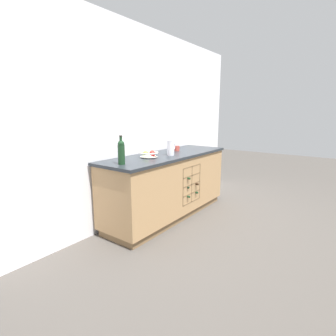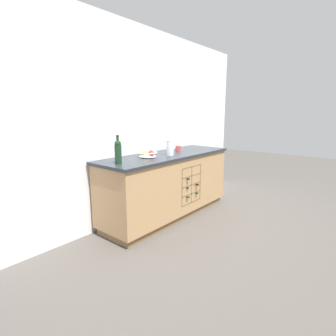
# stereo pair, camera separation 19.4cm
# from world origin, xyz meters

# --- Properties ---
(ground_plane) EXTENTS (14.00, 14.00, 0.00)m
(ground_plane) POSITION_xyz_m (0.00, 0.00, 0.00)
(ground_plane) COLOR #4C4742
(back_wall) EXTENTS (4.47, 0.06, 2.55)m
(back_wall) POSITION_xyz_m (0.00, 0.38, 1.27)
(back_wall) COLOR white
(back_wall) RESTS_ON ground_plane
(kitchen_island) EXTENTS (2.11, 0.68, 0.89)m
(kitchen_island) POSITION_xyz_m (0.00, -0.00, 0.45)
(kitchen_island) COLOR brown
(kitchen_island) RESTS_ON ground_plane
(fruit_bowl) EXTENTS (0.24, 0.24, 0.08)m
(fruit_bowl) POSITION_xyz_m (-0.37, 0.02, 0.93)
(fruit_bowl) COLOR silver
(fruit_bowl) RESTS_ON kitchen_island
(white_pitcher) EXTENTS (0.15, 0.10, 0.20)m
(white_pitcher) POSITION_xyz_m (-0.07, -0.09, 0.99)
(white_pitcher) COLOR white
(white_pitcher) RESTS_ON kitchen_island
(ceramic_mug) EXTENTS (0.11, 0.07, 0.08)m
(ceramic_mug) POSITION_xyz_m (0.32, 0.07, 0.92)
(ceramic_mug) COLOR #B7473D
(ceramic_mug) RESTS_ON kitchen_island
(standing_wine_bottle) EXTENTS (0.08, 0.08, 0.31)m
(standing_wine_bottle) POSITION_xyz_m (-0.89, -0.04, 1.03)
(standing_wine_bottle) COLOR #19381E
(standing_wine_bottle) RESTS_ON kitchen_island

